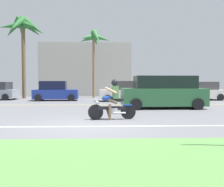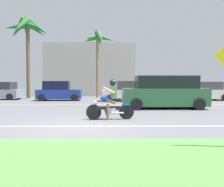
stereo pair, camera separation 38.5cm
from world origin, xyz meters
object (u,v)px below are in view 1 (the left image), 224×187
Objects in this scene: parked_car_3 at (199,91)px; suv_nearby at (163,92)px; motorcyclist at (112,103)px; parked_car_1 at (55,91)px; parked_car_2 at (127,92)px; palm_tree_0 at (23,29)px; palm_tree_1 at (94,41)px.

suv_nearby is at bearing -125.58° from parked_car_3.
motorcyclist is 0.53× the size of parked_car_1.
suv_nearby reaches higher than parked_car_2.
suv_nearby is (3.14, 4.28, 0.23)m from motorcyclist.
palm_tree_0 reaches higher than parked_car_3.
palm_tree_1 is (6.57, 0.85, -0.88)m from palm_tree_0.
motorcyclist reaches higher than parked_car_1.
palm_tree_0 reaches higher than parked_car_2.
palm_tree_0 is at bearing 139.72° from suv_nearby.
palm_tree_1 is (-4.43, 10.18, 4.65)m from suv_nearby.
motorcyclist is 11.51m from parked_car_1.
parked_car_1 is (-7.48, 6.38, -0.17)m from suv_nearby.
suv_nearby is 8.07m from parked_car_3.
parked_car_1 is 7.32m from palm_tree_0.
motorcyclist is 0.47× the size of parked_car_3.
parked_car_2 is (-1.56, 5.47, -0.17)m from suv_nearby.
suv_nearby is 15.44m from palm_tree_0.
palm_tree_1 is at bearing 158.39° from parked_car_3.
motorcyclist is at bearing -99.15° from parked_car_2.
parked_car_2 is 11.68m from palm_tree_0.
parked_car_3 is at bearing 0.88° from parked_car_1.
parked_car_3 is 10.95m from palm_tree_1.
parked_car_1 is 0.56× the size of palm_tree_1.
motorcyclist is at bearing -125.83° from parked_car_3.
suv_nearby reaches higher than motorcyclist.
palm_tree_0 is (-11.00, 9.32, 5.53)m from suv_nearby.
parked_car_1 is 0.85× the size of parked_car_2.
parked_car_2 is at bearing 80.85° from motorcyclist.
parked_car_1 is at bearing 112.19° from motorcyclist.
parked_car_2 reaches higher than parked_car_1.
suv_nearby is 5.69m from parked_car_2.
motorcyclist is 5.31m from suv_nearby.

